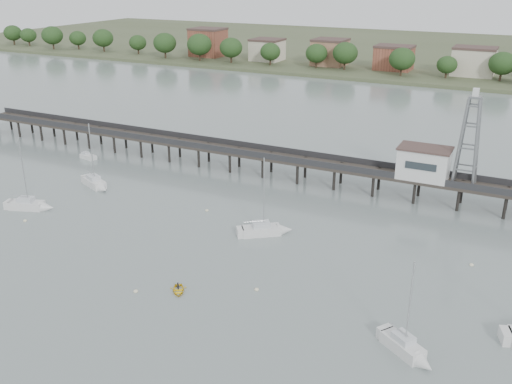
# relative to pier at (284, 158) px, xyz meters

# --- Properties ---
(ground_plane) EXTENTS (500.00, 500.00, 0.00)m
(ground_plane) POSITION_rel_pier_xyz_m (0.00, -60.00, -3.79)
(ground_plane) COLOR gray
(ground_plane) RESTS_ON ground
(pier) EXTENTS (150.00, 5.00, 5.50)m
(pier) POSITION_rel_pier_xyz_m (0.00, 0.00, 0.00)
(pier) COLOR #2D2823
(pier) RESTS_ON ground
(pier_building) EXTENTS (8.40, 5.40, 5.30)m
(pier_building) POSITION_rel_pier_xyz_m (25.00, 0.00, 2.87)
(pier_building) COLOR silver
(pier_building) RESTS_ON ground
(lattice_tower) EXTENTS (3.20, 3.20, 15.50)m
(lattice_tower) POSITION_rel_pier_xyz_m (31.50, 0.00, 7.31)
(lattice_tower) COLOR slate
(lattice_tower) RESTS_ON ground
(sailboat_b) EXTENTS (7.58, 4.83, 12.20)m
(sailboat_b) POSITION_rel_pier_xyz_m (-27.63, -19.66, -3.15)
(sailboat_b) COLOR silver
(sailboat_b) RESTS_ON ground
(sailboat_a) EXTENTS (7.65, 4.41, 12.23)m
(sailboat_a) POSITION_rel_pier_xyz_m (-30.25, -31.87, -3.15)
(sailboat_a) COLOR silver
(sailboat_a) RESTS_ON ground
(sailboat_c) EXTENTS (7.30, 6.20, 12.43)m
(sailboat_c) POSITION_rel_pier_xyz_m (7.83, -23.21, -3.15)
(sailboat_c) COLOR silver
(sailboat_c) RESTS_ON ground
(sailboat_f) EXTENTS (6.48, 5.26, 10.98)m
(sailboat_f) POSITION_rel_pier_xyz_m (32.52, -42.55, -3.14)
(sailboat_f) COLOR silver
(sailboat_f) RESTS_ON ground
(white_tender) EXTENTS (4.00, 2.28, 1.47)m
(white_tender) POSITION_rel_pier_xyz_m (-40.57, -7.54, -3.34)
(white_tender) COLOR silver
(white_tender) RESTS_ON ground
(yellow_dinghy) EXTENTS (2.01, 1.62, 2.84)m
(yellow_dinghy) POSITION_rel_pier_xyz_m (4.92, -42.56, -3.79)
(yellow_dinghy) COLOR yellow
(yellow_dinghy) RESTS_ON ground
(dinghy_occupant) EXTENTS (0.50, 1.07, 0.25)m
(dinghy_occupant) POSITION_rel_pier_xyz_m (4.92, -42.56, -3.79)
(dinghy_occupant) COLOR black
(dinghy_occupant) RESTS_ON ground
(mooring_buoys) EXTENTS (84.86, 25.59, 0.39)m
(mooring_buoys) POSITION_rel_pier_xyz_m (4.69, -32.01, -3.71)
(mooring_buoys) COLOR #F1E8BB
(mooring_buoys) RESTS_ON ground
(far_shore) EXTENTS (500.00, 170.00, 10.40)m
(far_shore) POSITION_rel_pier_xyz_m (0.36, 179.58, -2.85)
(far_shore) COLOR #475133
(far_shore) RESTS_ON ground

